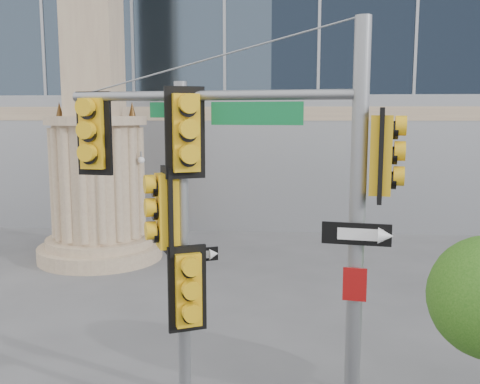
{
  "coord_description": "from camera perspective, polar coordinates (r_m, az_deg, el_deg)",
  "views": [
    {
      "loc": [
        0.49,
        -9.36,
        5.14
      ],
      "look_at": [
        -0.4,
        2.0,
        3.49
      ],
      "focal_mm": 40.0,
      "sensor_mm": 36.0,
      "label": 1
    }
  ],
  "objects": [
    {
      "name": "monument",
      "position": [
        19.48,
        -15.18,
        9.04
      ],
      "size": [
        4.4,
        4.4,
        16.6
      ],
      "color": "tan",
      "rests_on": "ground"
    },
    {
      "name": "main_signal_pole",
      "position": [
        8.13,
        4.15,
        0.43
      ],
      "size": [
        5.01,
        1.27,
        6.52
      ],
      "rotation": [
        0.0,
        0.0,
        -0.17
      ],
      "color": "slate",
      "rests_on": "ground"
    },
    {
      "name": "secondary_signal_pole",
      "position": [
        8.61,
        -6.34,
        -4.01
      ],
      "size": [
        1.07,
        0.77,
        5.66
      ],
      "rotation": [
        0.0,
        0.0,
        0.42
      ],
      "color": "slate",
      "rests_on": "ground"
    }
  ]
}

